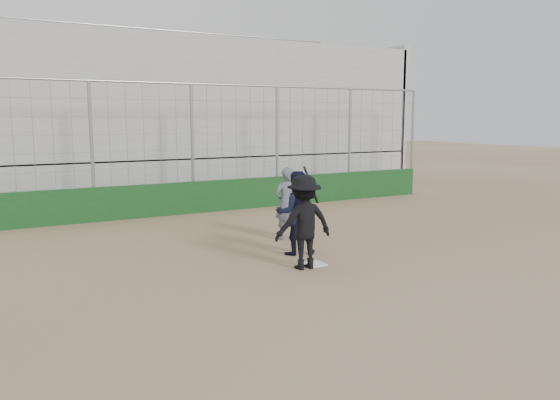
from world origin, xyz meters
TOP-DOWN VIEW (x-y plane):
  - ground at (0.00, 0.00)m, footprint 90.00×90.00m
  - home_plate at (0.00, 0.00)m, footprint 0.44×0.44m
  - backstop at (0.00, 7.00)m, footprint 18.10×0.25m
  - bleachers at (0.00, 11.95)m, footprint 20.25×6.70m
  - batter_at_plate at (-0.31, -0.13)m, footprint 1.24×0.82m
  - catcher_crouched at (0.11, 0.89)m, footprint 1.05×0.91m
  - umpire at (0.70, 2.35)m, footprint 0.68×0.48m

SIDE VIEW (x-z plane):
  - ground at x=0.00m, z-range 0.00..0.00m
  - home_plate at x=0.00m, z-range 0.00..0.02m
  - catcher_crouched at x=0.11m, z-range 0.00..1.23m
  - umpire at x=0.70m, z-range 0.00..1.61m
  - batter_at_plate at x=-0.31m, z-range -0.07..1.94m
  - backstop at x=0.00m, z-range -1.06..2.98m
  - bleachers at x=0.00m, z-range -0.57..6.41m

